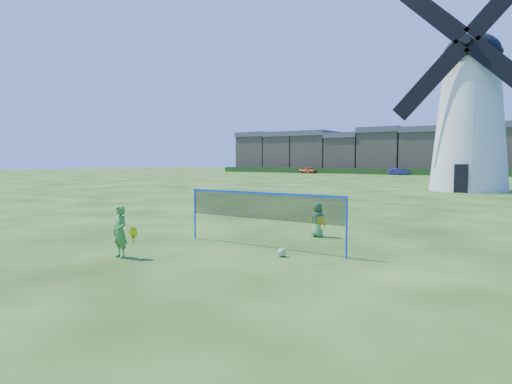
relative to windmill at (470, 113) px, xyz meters
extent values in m
plane|color=black|center=(-1.04, -28.87, -6.15)|extent=(220.00, 220.00, 0.00)
ellipsoid|color=black|center=(0.00, 0.02, 4.55)|extent=(4.20, 4.20, 3.15)
cylinder|color=black|center=(0.00, 0.02, 4.55)|extent=(4.36, 4.36, 0.18)
cube|color=black|center=(0.00, -2.85, -5.08)|extent=(0.97, 0.12, 2.14)
cube|color=black|center=(0.00, -2.26, -1.29)|extent=(0.68, 0.12, 0.88)
cube|color=black|center=(0.00, -1.79, 1.83)|extent=(0.58, 0.12, 0.78)
cylinder|color=black|center=(0.00, -2.02, 5.14)|extent=(0.68, 1.17, 0.68)
cylinder|color=black|center=(0.00, 2.45, 5.43)|extent=(2.14, 0.12, 2.14)
cylinder|color=black|center=(0.00, 1.97, 5.43)|extent=(0.14, 1.75, 0.14)
cube|color=black|center=(-2.77, -2.27, 7.74)|extent=(5.90, 0.10, 5.66)
cube|color=black|center=(-2.60, -2.27, 2.37)|extent=(5.66, 0.10, 5.90)
cube|color=black|center=(2.77, -2.27, 2.54)|extent=(5.90, 0.10, 5.66)
cylinder|color=blue|center=(-2.77, -28.88, -5.38)|extent=(0.05, 0.05, 1.55)
cylinder|color=blue|center=(2.23, -28.88, -5.38)|extent=(0.05, 0.05, 1.55)
cube|color=black|center=(-0.27, -28.88, -5.00)|extent=(5.00, 0.01, 0.70)
cube|color=blue|center=(-0.27, -28.88, -4.63)|extent=(5.00, 0.02, 0.06)
imported|color=#458F39|center=(-2.45, -31.97, -5.50)|extent=(0.52, 0.38, 1.31)
cylinder|color=yellow|center=(-2.17, -31.79, -5.52)|extent=(0.28, 0.02, 0.28)
cube|color=yellow|center=(-2.17, -31.79, -5.69)|extent=(0.03, 0.02, 0.20)
imported|color=#4EA14F|center=(0.16, -26.38, -5.61)|extent=(0.61, 0.49, 1.09)
cylinder|color=yellow|center=(0.38, -26.60, -5.60)|extent=(0.28, 0.02, 0.28)
cube|color=yellow|center=(0.38, -26.60, -5.77)|extent=(0.03, 0.02, 0.20)
sphere|color=green|center=(0.80, -29.58, -6.04)|extent=(0.22, 0.22, 0.22)
cube|color=#8C755D|center=(-49.64, 43.13, -2.46)|extent=(6.80, 8.00, 7.40)
cube|color=#4C4C54|center=(-49.64, 43.13, 1.74)|extent=(7.10, 8.40, 1.00)
cube|color=#8C755D|center=(-42.81, 43.13, -2.54)|extent=(6.26, 8.00, 7.22)
cube|color=#4C4C54|center=(-42.81, 43.13, 1.57)|extent=(6.56, 8.40, 1.00)
cube|color=#8C755D|center=(-35.89, 43.13, -2.54)|extent=(6.97, 8.00, 7.23)
cube|color=#4C4C54|center=(-35.89, 43.13, 1.57)|extent=(7.27, 8.40, 1.00)
cube|color=#8C755D|center=(-28.97, 43.13, -2.85)|extent=(6.27, 8.00, 6.61)
cube|color=#4C4C54|center=(-28.97, 43.13, 0.95)|extent=(6.57, 8.40, 1.00)
cube|color=#8C755D|center=(-21.85, 43.13, -2.46)|extent=(7.37, 8.00, 7.38)
cube|color=#4C4C54|center=(-21.85, 43.13, 1.73)|extent=(7.67, 8.40, 1.00)
cube|color=#8C755D|center=(-14.19, 43.13, -2.58)|extent=(7.35, 8.00, 7.16)
cube|color=#4C4C54|center=(-14.19, 43.13, 1.50)|extent=(7.65, 8.40, 1.00)
cube|color=#8C755D|center=(-6.84, 43.13, -2.74)|extent=(6.75, 8.00, 6.84)
cube|color=#4C4C54|center=(-6.84, 43.13, 1.18)|extent=(7.05, 8.40, 1.00)
cube|color=#193814|center=(-23.04, 37.13, -5.65)|extent=(62.00, 0.80, 1.00)
imported|color=#923D1A|center=(-32.68, 34.24, -5.56)|extent=(3.57, 1.72, 1.18)
imported|color=navy|center=(-16.86, 36.10, -5.58)|extent=(3.66, 2.41, 1.14)
camera|label=1|loc=(6.71, -39.24, -3.73)|focal=31.92mm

